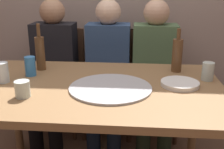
{
  "coord_description": "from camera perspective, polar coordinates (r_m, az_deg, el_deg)",
  "views": [
    {
      "loc": [
        0.23,
        -1.47,
        1.3
      ],
      "look_at": [
        0.1,
        0.05,
        0.79
      ],
      "focal_mm": 44.28,
      "sensor_mm": 36.0,
      "label": 1
    }
  ],
  "objects": [
    {
      "name": "chair_left",
      "position": [
        2.55,
        -11.02,
        0.36
      ],
      "size": [
        0.44,
        0.44,
        0.9
      ],
      "rotation": [
        0.0,
        0.0,
        3.14
      ],
      "color": "#472D1E",
      "rests_on": "ground_plane"
    },
    {
      "name": "chair_middle",
      "position": [
        2.47,
        -0.6,
        0.08
      ],
      "size": [
        0.44,
        0.44,
        0.9
      ],
      "rotation": [
        0.0,
        0.0,
        3.14
      ],
      "color": "#472D1E",
      "rests_on": "ground_plane"
    },
    {
      "name": "wine_bottle",
      "position": [
        1.84,
        13.31,
        4.01
      ],
      "size": [
        0.07,
        0.07,
        0.28
      ],
      "color": "brown",
      "rests_on": "dining_table"
    },
    {
      "name": "guest_by_wall",
      "position": [
        2.28,
        8.79,
        1.66
      ],
      "size": [
        0.36,
        0.56,
        1.17
      ],
      "rotation": [
        0.0,
        0.0,
        3.14
      ],
      "color": "#4C6B47",
      "rests_on": "ground_plane"
    },
    {
      "name": "plate_stack",
      "position": [
        1.61,
        13.83,
        -1.84
      ],
      "size": [
        0.22,
        0.22,
        0.02
      ],
      "primitive_type": "cylinder",
      "color": "white",
      "rests_on": "dining_table"
    },
    {
      "name": "soda_can",
      "position": [
        1.8,
        -16.53,
        1.65
      ],
      "size": [
        0.07,
        0.07,
        0.12
      ],
      "primitive_type": "cylinder",
      "color": "#337AC1",
      "rests_on": "dining_table"
    },
    {
      "name": "guest_in_sweater",
      "position": [
        2.38,
        -12.17,
        2.15
      ],
      "size": [
        0.36,
        0.56,
        1.17
      ],
      "rotation": [
        0.0,
        0.0,
        3.14
      ],
      "color": "black",
      "rests_on": "ground_plane"
    },
    {
      "name": "wine_glass",
      "position": [
        1.48,
        -18.01,
        -2.89
      ],
      "size": [
        0.08,
        0.08,
        0.09
      ],
      "primitive_type": "cylinder",
      "color": "#B7C6BC",
      "rests_on": "dining_table"
    },
    {
      "name": "dining_table",
      "position": [
        1.62,
        -3.73,
        -4.69
      ],
      "size": [
        1.48,
        0.93,
        0.74
      ],
      "color": "olive",
      "rests_on": "ground_plane"
    },
    {
      "name": "beer_bottle",
      "position": [
        1.89,
        -14.61,
        4.46
      ],
      "size": [
        0.06,
        0.06,
        0.31
      ],
      "color": "brown",
      "rests_on": "dining_table"
    },
    {
      "name": "chair_right",
      "position": [
        2.46,
        8.43,
        -0.17
      ],
      "size": [
        0.44,
        0.44,
        0.9
      ],
      "rotation": [
        0.0,
        0.0,
        3.14
      ],
      "color": "#472D1E",
      "rests_on": "ground_plane"
    },
    {
      "name": "tumbler_near",
      "position": [
        1.74,
        19.19,
        0.62
      ],
      "size": [
        0.07,
        0.07,
        0.11
      ],
      "primitive_type": "cylinder",
      "color": "#B7C6BC",
      "rests_on": "dining_table"
    },
    {
      "name": "pizza_tray",
      "position": [
        1.52,
        -0.32,
        -2.76
      ],
      "size": [
        0.46,
        0.46,
        0.01
      ],
      "primitive_type": "cylinder",
      "color": "#ADADB2",
      "rests_on": "dining_table"
    },
    {
      "name": "tumbler_far",
      "position": [
        1.74,
        -21.74,
        0.44
      ],
      "size": [
        0.08,
        0.08,
        0.12
      ],
      "primitive_type": "cylinder",
      "color": "silver",
      "rests_on": "dining_table"
    },
    {
      "name": "guest_in_beanie",
      "position": [
        2.29,
        -0.97,
        1.92
      ],
      "size": [
        0.36,
        0.56,
        1.17
      ],
      "rotation": [
        0.0,
        0.0,
        3.14
      ],
      "color": "navy",
      "rests_on": "ground_plane"
    }
  ]
}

